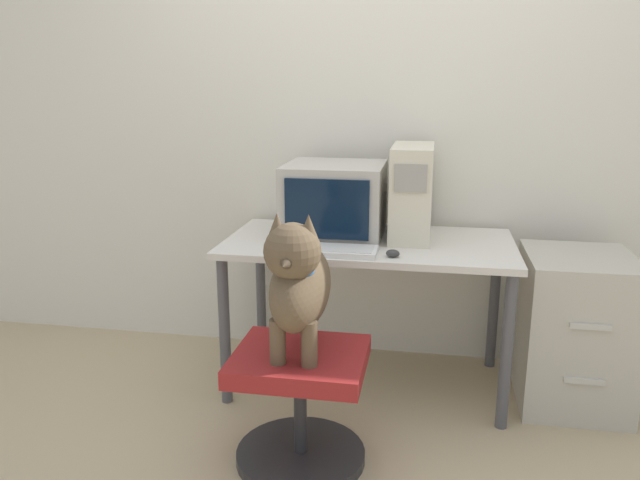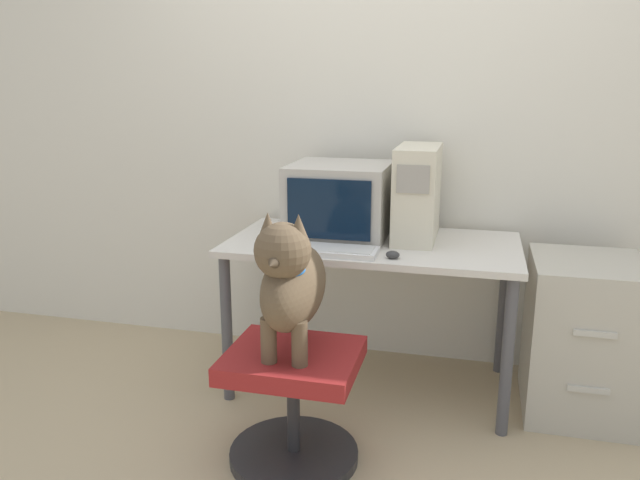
# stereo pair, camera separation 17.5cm
# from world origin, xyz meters

# --- Properties ---
(ground_plane) EXTENTS (12.00, 12.00, 0.00)m
(ground_plane) POSITION_xyz_m (0.00, 0.00, 0.00)
(ground_plane) COLOR tan
(wall_back) EXTENTS (8.00, 0.05, 2.60)m
(wall_back) POSITION_xyz_m (0.00, 0.77, 1.30)
(wall_back) COLOR silver
(wall_back) RESTS_ON ground_plane
(desk) EXTENTS (1.33, 0.70, 0.72)m
(desk) POSITION_xyz_m (0.00, 0.35, 0.64)
(desk) COLOR silver
(desk) RESTS_ON ground_plane
(crt_monitor) EXTENTS (0.46, 0.46, 0.34)m
(crt_monitor) POSITION_xyz_m (-0.17, 0.43, 0.89)
(crt_monitor) COLOR #B7B2A8
(crt_monitor) RESTS_ON desk
(pc_tower) EXTENTS (0.19, 0.44, 0.43)m
(pc_tower) POSITION_xyz_m (0.18, 0.46, 0.94)
(pc_tower) COLOR beige
(pc_tower) RESTS_ON desk
(keyboard) EXTENTS (0.42, 0.17, 0.03)m
(keyboard) POSITION_xyz_m (-0.15, 0.10, 0.74)
(keyboard) COLOR silver
(keyboard) RESTS_ON desk
(computer_mouse) EXTENTS (0.06, 0.04, 0.03)m
(computer_mouse) POSITION_xyz_m (0.13, 0.09, 0.74)
(computer_mouse) COLOR #333333
(computer_mouse) RESTS_ON desk
(office_chair) EXTENTS (0.50, 0.50, 0.46)m
(office_chair) POSITION_xyz_m (-0.18, -0.34, 0.26)
(office_chair) COLOR #262628
(office_chair) RESTS_ON ground_plane
(dog) EXTENTS (0.21, 0.52, 0.55)m
(dog) POSITION_xyz_m (-0.18, -0.34, 0.74)
(dog) COLOR brown
(dog) RESTS_ON office_chair
(filing_cabinet) EXTENTS (0.47, 0.53, 0.70)m
(filing_cabinet) POSITION_xyz_m (0.94, 0.35, 0.35)
(filing_cabinet) COLOR #B7B2A3
(filing_cabinet) RESTS_ON ground_plane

